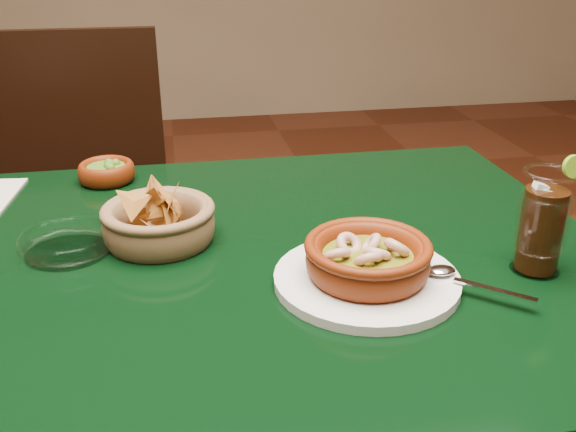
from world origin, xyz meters
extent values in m
cube|color=black|center=(0.00, 0.00, 0.73)|extent=(1.20, 0.80, 0.04)
cylinder|color=black|center=(0.54, 0.34, 0.35)|extent=(0.06, 0.06, 0.71)
cube|color=black|center=(-0.24, 0.64, 0.47)|extent=(0.44, 0.44, 0.04)
cylinder|color=black|center=(-0.05, 0.45, 0.23)|extent=(0.04, 0.04, 0.47)
cylinder|color=black|center=(-0.42, 0.83, 0.23)|extent=(0.04, 0.04, 0.47)
cylinder|color=black|center=(-0.05, 0.83, 0.23)|extent=(0.04, 0.04, 0.47)
cube|color=black|center=(-0.23, 0.84, 0.72)|extent=(0.42, 0.03, 0.46)
cylinder|color=silver|center=(0.22, -0.11, 0.76)|extent=(0.23, 0.23, 0.01)
cylinder|color=#551A05|center=(0.22, -0.11, 0.77)|extent=(0.14, 0.14, 0.01)
torus|color=#551A05|center=(0.22, -0.11, 0.78)|extent=(0.18, 0.18, 0.04)
torus|color=#551A05|center=(0.22, -0.11, 0.80)|extent=(0.16, 0.16, 0.01)
cylinder|color=#5D5E13|center=(0.22, -0.11, 0.79)|extent=(0.12, 0.12, 0.01)
torus|color=tan|center=(0.26, -0.12, 0.80)|extent=(0.05, 0.05, 0.03)
torus|color=tan|center=(0.23, -0.10, 0.80)|extent=(0.04, 0.05, 0.04)
torus|color=tan|center=(0.21, -0.09, 0.80)|extent=(0.04, 0.04, 0.04)
torus|color=tan|center=(0.18, -0.12, 0.80)|extent=(0.05, 0.05, 0.04)
torus|color=tan|center=(0.22, -0.13, 0.80)|extent=(0.04, 0.04, 0.03)
torus|color=tan|center=(0.23, -0.12, 0.80)|extent=(0.04, 0.04, 0.04)
cube|color=silver|center=(0.36, -0.18, 0.77)|extent=(0.08, 0.07, 0.00)
ellipsoid|color=silver|center=(0.32, -0.13, 0.77)|extent=(0.04, 0.03, 0.01)
cylinder|color=brown|center=(-0.03, 0.06, 0.75)|extent=(0.14, 0.14, 0.01)
torus|color=brown|center=(-0.03, 0.06, 0.78)|extent=(0.19, 0.19, 0.06)
torus|color=brown|center=(-0.03, 0.06, 0.80)|extent=(0.16, 0.16, 0.01)
cone|color=#A16222|center=(-0.04, 0.06, 0.82)|extent=(0.05, 0.07, 0.08)
cone|color=#A16222|center=(-0.06, 0.05, 0.79)|extent=(0.08, 0.05, 0.07)
cone|color=#A16222|center=(-0.03, 0.09, 0.81)|extent=(0.07, 0.03, 0.06)
cone|color=#A16222|center=(-0.04, 0.04, 0.78)|extent=(0.05, 0.07, 0.06)
cone|color=#A16222|center=(-0.05, 0.09, 0.81)|extent=(0.03, 0.08, 0.08)
cone|color=#A16222|center=(-0.01, 0.05, 0.80)|extent=(0.05, 0.06, 0.06)
cone|color=#A16222|center=(-0.03, 0.06, 0.81)|extent=(0.06, 0.05, 0.06)
cone|color=#A16222|center=(-0.06, 0.04, 0.82)|extent=(0.08, 0.06, 0.06)
cone|color=#A16222|center=(-0.06, 0.08, 0.79)|extent=(0.07, 0.05, 0.06)
cone|color=#A16222|center=(-0.02, 0.06, 0.81)|extent=(0.04, 0.07, 0.06)
cone|color=#A16222|center=(-0.01, 0.06, 0.82)|extent=(0.03, 0.06, 0.06)
cone|color=#A16222|center=(-0.01, 0.08, 0.78)|extent=(0.02, 0.07, 0.08)
cone|color=#A16222|center=(-0.01, 0.09, 0.80)|extent=(0.04, 0.06, 0.06)
cone|color=#A16222|center=(-0.04, 0.06, 0.82)|extent=(0.06, 0.06, 0.07)
cone|color=#A16222|center=(-0.03, 0.09, 0.81)|extent=(0.03, 0.08, 0.07)
cone|color=#A16222|center=(-0.02, 0.06, 0.79)|extent=(0.07, 0.06, 0.06)
cylinder|color=#551A05|center=(-0.12, 0.32, 0.75)|extent=(0.08, 0.08, 0.01)
torus|color=#551A05|center=(-0.12, 0.32, 0.77)|extent=(0.12, 0.12, 0.04)
cylinder|color=#325413|center=(-0.12, 0.32, 0.77)|extent=(0.07, 0.07, 0.01)
sphere|color=#325413|center=(-0.11, 0.33, 0.78)|extent=(0.02, 0.02, 0.02)
sphere|color=#325413|center=(-0.12, 0.33, 0.78)|extent=(0.02, 0.02, 0.02)
sphere|color=#325413|center=(-0.12, 0.32, 0.78)|extent=(0.02, 0.02, 0.02)
sphere|color=#325413|center=(-0.12, 0.31, 0.78)|extent=(0.02, 0.02, 0.02)
sphere|color=#325413|center=(-0.12, 0.34, 0.78)|extent=(0.02, 0.02, 0.02)
cylinder|color=white|center=(0.45, -0.12, 0.75)|extent=(0.06, 0.06, 0.01)
torus|color=white|center=(0.45, -0.12, 0.82)|extent=(0.14, 0.14, 0.08)
cylinder|color=black|center=(0.45, -0.12, 0.81)|extent=(0.05, 0.05, 0.11)
cube|color=silver|center=(0.46, -0.13, 0.85)|extent=(0.02, 0.02, 0.03)
cube|color=silver|center=(0.45, -0.12, 0.85)|extent=(0.03, 0.03, 0.02)
cube|color=silver|center=(0.45, -0.13, 0.85)|extent=(0.03, 0.03, 0.02)
cube|color=silver|center=(0.45, -0.11, 0.86)|extent=(0.02, 0.02, 0.02)
torus|color=white|center=(0.45, -0.12, 0.89)|extent=(0.07, 0.07, 0.00)
cylinder|color=#6BA21B|center=(0.48, -0.12, 0.89)|extent=(0.03, 0.01, 0.03)
cylinder|color=white|center=(-0.16, 0.05, 0.75)|extent=(0.12, 0.12, 0.01)
torus|color=white|center=(-0.16, 0.05, 0.77)|extent=(0.14, 0.14, 0.03)
camera|label=1|loc=(0.00, -0.79, 1.16)|focal=40.00mm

